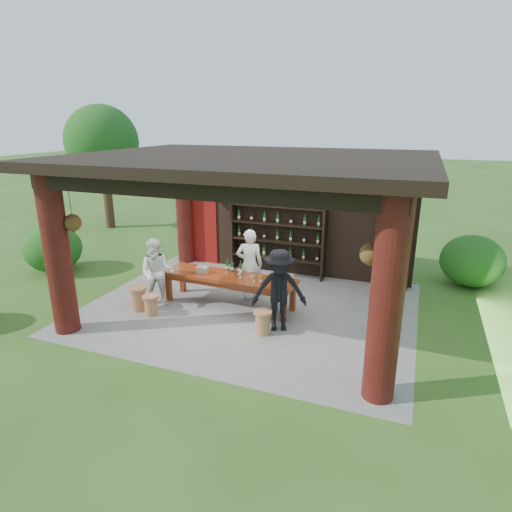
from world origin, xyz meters
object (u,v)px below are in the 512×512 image
(guest_woman, at_px, (157,273))
(napkin_basket, at_px, (202,270))
(wine_shelf, at_px, (277,233))
(tasting_table, at_px, (229,280))
(stool_near_left, at_px, (151,305))
(guest_man, at_px, (279,290))
(stool_near_right, at_px, (263,321))
(host, at_px, (250,265))
(stool_far_left, at_px, (138,298))

(guest_woman, xyz_separation_m, napkin_basket, (0.87, 0.58, 0.00))
(wine_shelf, distance_m, napkin_basket, 2.76)
(tasting_table, relative_size, stool_near_left, 6.81)
(guest_man, xyz_separation_m, napkin_basket, (-2.14, 0.70, -0.05))
(stool_near_left, xyz_separation_m, guest_woman, (-0.13, 0.52, 0.57))
(wine_shelf, bearing_deg, guest_man, -70.95)
(stool_near_right, xyz_separation_m, host, (-0.93, 1.60, 0.61))
(stool_near_right, relative_size, napkin_basket, 1.94)
(stool_near_left, xyz_separation_m, napkin_basket, (0.74, 1.10, 0.57))
(host, bearing_deg, wine_shelf, -112.62)
(stool_near_right, bearing_deg, host, 120.15)
(host, bearing_deg, guest_man, 111.36)
(host, relative_size, guest_man, 1.01)
(stool_near_right, bearing_deg, guest_man, 51.35)
(guest_woman, bearing_deg, stool_near_right, -32.68)
(wine_shelf, xyz_separation_m, napkin_basket, (-1.03, -2.53, -0.38))
(stool_far_left, bearing_deg, wine_shelf, 57.61)
(napkin_basket, bearing_deg, stool_far_left, -141.08)
(wine_shelf, relative_size, guest_woman, 1.66)
(stool_near_right, bearing_deg, stool_near_left, -178.09)
(host, xyz_separation_m, guest_woman, (-1.84, -1.17, -0.06))
(stool_near_right, bearing_deg, stool_far_left, 178.97)
(host, xyz_separation_m, napkin_basket, (-0.97, -0.59, -0.06))
(stool_near_right, height_order, guest_woman, guest_woman)
(tasting_table, height_order, guest_woman, guest_woman)
(stool_near_right, distance_m, guest_man, 0.72)
(wine_shelf, height_order, stool_near_left, wine_shelf)
(host, xyz_separation_m, guest_man, (1.17, -1.29, -0.00))
(guest_woman, bearing_deg, stool_far_left, -153.84)
(stool_near_left, distance_m, guest_woman, 0.78)
(tasting_table, relative_size, stool_far_left, 5.71)
(guest_woman, distance_m, guest_man, 3.02)
(stool_near_left, distance_m, napkin_basket, 1.44)
(stool_far_left, bearing_deg, napkin_basket, 38.92)
(tasting_table, xyz_separation_m, stool_far_left, (-1.85, -0.98, -0.33))
(stool_far_left, height_order, guest_man, guest_man)
(guest_woman, bearing_deg, host, 8.54)
(host, bearing_deg, stool_far_left, 14.68)
(stool_near_left, bearing_deg, stool_far_left, 162.08)
(stool_far_left, xyz_separation_m, host, (2.15, 1.54, 0.58))
(wine_shelf, height_order, host, wine_shelf)
(guest_woman, bearing_deg, tasting_table, -2.24)
(napkin_basket, bearing_deg, stool_near_right, -27.99)
(stool_far_left, height_order, host, host)
(stool_near_left, bearing_deg, napkin_basket, 56.06)
(wine_shelf, bearing_deg, host, -91.69)
(wine_shelf, height_order, stool_far_left, wine_shelf)
(stool_near_right, bearing_deg, guest_woman, 171.20)
(wine_shelf, height_order, guest_man, wine_shelf)
(tasting_table, relative_size, host, 1.84)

